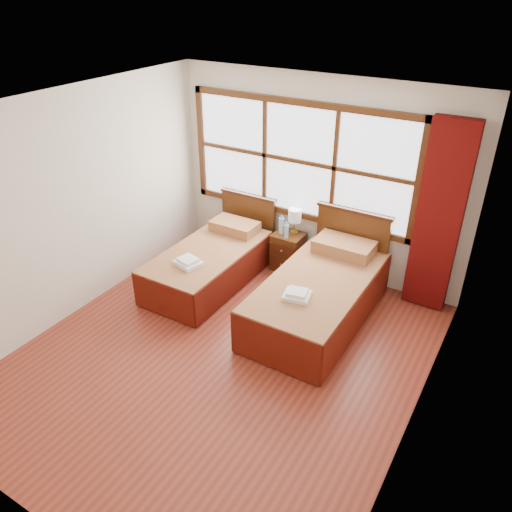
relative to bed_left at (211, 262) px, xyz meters
The scene contains 15 objects.
floor 1.57m from the bed_left, 50.70° to the right, with size 4.50×4.50×0.00m, color maroon.
ceiling 2.79m from the bed_left, 50.70° to the right, with size 4.50×4.50×0.00m, color white.
wall_back 1.76m from the bed_left, 46.98° to the left, with size 4.00×4.00×0.00m, color silver.
wall_left 1.88m from the bed_left, 130.36° to the right, with size 4.50×4.50×0.00m, color silver.
wall_right 3.37m from the bed_left, 21.90° to the right, with size 4.50×4.50×0.00m, color silver.
window 1.75m from the bed_left, 54.18° to the left, with size 3.16×0.06×1.56m.
curtain 2.88m from the bed_left, 19.45° to the left, with size 0.50×0.16×2.30m, color #590A08.
bed_left is the anchor object (origin of this frame).
bed_right 1.57m from the bed_left, ahead, with size 1.07×2.09×1.04m.
nightstand 1.08m from the bed_left, 47.34° to the left, with size 0.40×0.40×0.53m.
towels_left 0.54m from the bed_left, 88.65° to the right, with size 0.35×0.33×0.09m.
towels_right 1.63m from the bed_left, 18.69° to the right, with size 0.33×0.30×0.08m.
lamp 1.27m from the bed_left, 49.20° to the left, with size 0.18×0.18×0.34m.
bottle_near 1.07m from the bed_left, 51.13° to the left, with size 0.07×0.07×0.26m.
bottle_far 1.08m from the bed_left, 42.72° to the left, with size 0.06×0.06×0.22m.
Camera 1 is at (2.46, -3.37, 3.62)m, focal length 35.00 mm.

